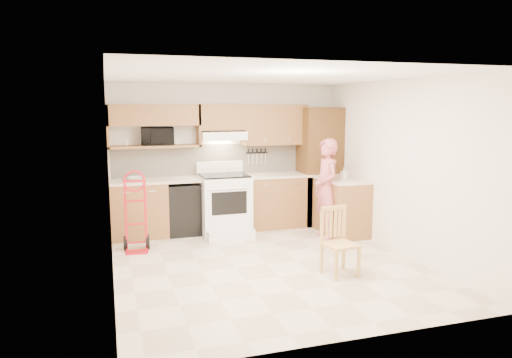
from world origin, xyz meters
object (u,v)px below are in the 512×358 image
range (225,199)px  microwave (157,136)px  hand_truck (136,215)px  dining_chair (340,242)px  person (326,189)px

range → microwave: bearing=159.4°
microwave → range: (1.04, -0.39, -1.04)m
range → hand_truck: range is taller
microwave → hand_truck: 1.51m
range → dining_chair: 2.54m
microwave → person: microwave is taller
person → hand_truck: size_ratio=1.49×
person → dining_chair: size_ratio=1.87×
person → hand_truck: person is taller
hand_truck → dining_chair: (2.40, -1.81, -0.11)m
microwave → person: (2.55, -1.08, -0.83)m
microwave → hand_truck: bearing=-111.7°
range → dining_chair: size_ratio=1.37×
dining_chair → microwave: bearing=118.7°
microwave → range: 1.53m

